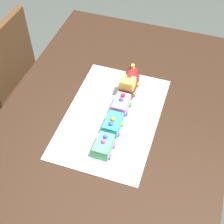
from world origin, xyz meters
TOP-DOWN VIEW (x-y plane):
  - ground_plane at (0.00, 0.00)m, footprint 8.00×8.00m
  - dining_table at (0.00, 0.00)m, footprint 1.40×1.00m
  - chair at (-0.27, -0.83)m, footprint 0.41×0.41m
  - cake_board at (0.04, -0.01)m, footprint 0.60×0.40m
  - cake_locomotive at (-0.14, 0.02)m, footprint 0.14×0.08m
  - cake_car_hopper_bubblegum at (-0.01, 0.02)m, footprint 0.10×0.08m
  - cake_car_tanker_turquoise at (0.10, 0.02)m, footprint 0.10×0.08m
  - cake_car_flatbed_mint_green at (0.22, 0.02)m, footprint 0.10×0.08m

SIDE VIEW (x-z plane):
  - ground_plane at x=0.00m, z-range 0.00..0.00m
  - chair at x=-0.27m, z-range 0.04..0.90m
  - dining_table at x=0.00m, z-range 0.26..1.00m
  - cake_board at x=0.04m, z-range 0.74..0.74m
  - cake_car_hopper_bubblegum at x=-0.01m, z-range 0.74..0.81m
  - cake_car_tanker_turquoise at x=0.10m, z-range 0.74..0.81m
  - cake_car_flatbed_mint_green at x=0.22m, z-range 0.74..0.81m
  - cake_locomotive at x=-0.14m, z-range 0.73..0.85m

